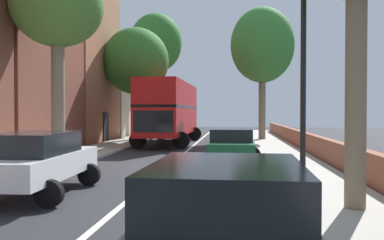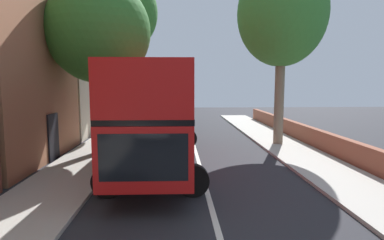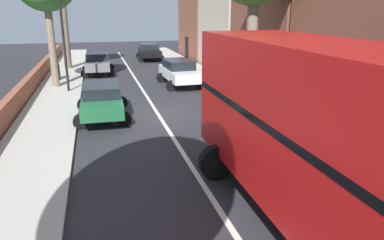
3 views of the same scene
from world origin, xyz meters
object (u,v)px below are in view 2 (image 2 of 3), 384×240
(parked_car_silver_left_4, at_px, (156,117))
(street_tree_right_5, at_px, (282,14))
(street_tree_left_0, at_px, (99,32))
(double_decker_bus, at_px, (158,110))
(street_tree_left_4, at_px, (124,13))

(parked_car_silver_left_4, height_order, street_tree_right_5, street_tree_right_5)
(parked_car_silver_left_4, relative_size, street_tree_left_0, 0.54)
(double_decker_bus, height_order, street_tree_left_4, street_tree_left_4)
(street_tree_left_4, bearing_deg, double_decker_bus, -74.66)
(parked_car_silver_left_4, bearing_deg, street_tree_right_5, -40.38)
(double_decker_bus, relative_size, street_tree_right_5, 1.09)
(street_tree_left_0, relative_size, street_tree_right_5, 0.83)
(parked_car_silver_left_4, xyz_separation_m, street_tree_left_4, (-2.30, 1.22, 7.64))
(parked_car_silver_left_4, distance_m, street_tree_left_0, 9.38)
(street_tree_left_4, bearing_deg, street_tree_right_5, -37.72)
(double_decker_bus, height_order, street_tree_left_0, street_tree_left_0)
(street_tree_left_0, distance_m, street_tree_right_5, 9.46)
(double_decker_bus, height_order, street_tree_right_5, street_tree_right_5)
(parked_car_silver_left_4, relative_size, street_tree_right_5, 0.45)
(street_tree_left_0, bearing_deg, street_tree_left_4, 91.48)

